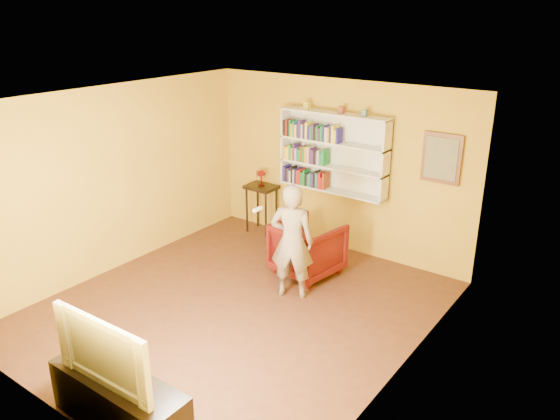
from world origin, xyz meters
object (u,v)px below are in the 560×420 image
at_px(tv_cabinet, 120,402).
at_px(television, 113,347).
at_px(armchair, 308,248).
at_px(ruby_lustre, 261,175).
at_px(console_table, 261,194).
at_px(person, 292,242).
at_px(bookshelf, 335,152).

xyz_separation_m(tv_cabinet, television, (0.00, 0.00, 0.60)).
bearing_deg(television, armchair, 93.49).
relative_size(ruby_lustre, armchair, 0.30).
relative_size(ruby_lustre, television, 0.23).
distance_m(console_table, ruby_lustre, 0.34).
distance_m(ruby_lustre, person, 2.30).
bearing_deg(person, armchair, -97.53).
bearing_deg(bookshelf, console_table, -173.16).
bearing_deg(bookshelf, ruby_lustre, -173.16).
height_order(ruby_lustre, armchair, ruby_lustre).
relative_size(bookshelf, tv_cabinet, 1.21).
distance_m(bookshelf, console_table, 1.61).
bearing_deg(bookshelf, armchair, -79.63).
bearing_deg(bookshelf, television, -83.77).
height_order(armchair, tv_cabinet, armchair).
bearing_deg(armchair, console_table, -19.98).
bearing_deg(person, bookshelf, -100.63).
bearing_deg(bookshelf, person, -77.51).
distance_m(armchair, television, 3.70).
bearing_deg(console_table, ruby_lustre, -56.31).
xyz_separation_m(ruby_lustre, television, (1.84, -4.50, -0.17)).
relative_size(console_table, ruby_lustre, 3.16).
bearing_deg(ruby_lustre, console_table, 123.69).
relative_size(armchair, tv_cabinet, 0.59).
distance_m(bookshelf, tv_cabinet, 4.87).
distance_m(bookshelf, armchair, 1.58).
bearing_deg(person, console_table, -64.99).
relative_size(armchair, person, 0.55).
bearing_deg(armchair, person, 114.87).
bearing_deg(tv_cabinet, console_table, 112.23).
bearing_deg(tv_cabinet, ruby_lustre, 112.23).
height_order(console_table, television, television).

